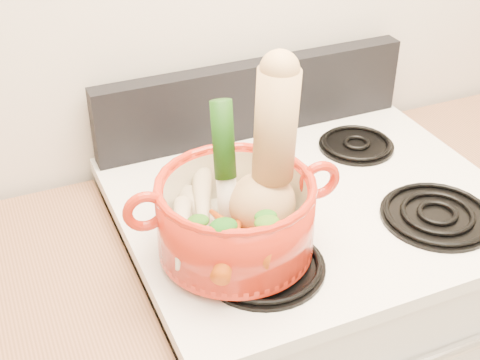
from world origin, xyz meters
name	(u,v)px	position (x,y,z in m)	size (l,w,h in m)	color
stove_body	(301,360)	(0.00, 1.40, 0.46)	(0.76, 0.65, 0.92)	silver
cooktop	(313,203)	(0.00, 1.40, 0.93)	(0.78, 0.67, 0.03)	white
control_backsplash	(254,99)	(0.00, 1.70, 1.04)	(0.76, 0.05, 0.18)	black
burner_front_left	(263,265)	(-0.19, 1.24, 0.96)	(0.22, 0.22, 0.02)	black
burner_front_right	(437,214)	(0.19, 1.24, 0.96)	(0.22, 0.22, 0.02)	black
burner_back_left	(203,180)	(-0.19, 1.54, 0.96)	(0.17, 0.17, 0.02)	black
burner_back_right	(356,144)	(0.19, 1.54, 0.96)	(0.17, 0.17, 0.02)	black
dutch_oven	(235,217)	(-0.22, 1.29, 1.04)	(0.28, 0.28, 0.14)	#B5220F
pot_handle_left	(145,211)	(-0.38, 1.31, 1.08)	(0.08, 0.08, 0.02)	#B5220F
pot_handle_right	(319,180)	(-0.06, 1.28, 1.08)	(0.08, 0.08, 0.02)	#B5220F
squash	(263,155)	(-0.17, 1.30, 1.15)	(0.13, 0.13, 0.31)	tan
leek	(227,167)	(-0.22, 1.33, 1.12)	(0.04, 0.04, 0.25)	white
ginger	(240,198)	(-0.18, 1.37, 1.02)	(0.09, 0.07, 0.05)	#D7C384
parsnip_0	(213,227)	(-0.26, 1.30, 1.02)	(0.04, 0.04, 0.19)	beige
parsnip_1	(183,225)	(-0.31, 1.33, 1.02)	(0.04, 0.04, 0.18)	beige
parsnip_2	(206,207)	(-0.25, 1.36, 1.03)	(0.04, 0.04, 0.17)	beige
parsnip_3	(180,233)	(-0.32, 1.29, 1.03)	(0.04, 0.04, 0.16)	beige
parsnip_4	(203,205)	(-0.26, 1.34, 1.04)	(0.05, 0.05, 0.23)	beige
carrot_0	(241,237)	(-0.22, 1.26, 1.01)	(0.03, 0.03, 0.15)	#D5530A
carrot_1	(212,240)	(-0.28, 1.27, 1.02)	(0.03, 0.03, 0.13)	#DC5F0B
carrot_2	(255,240)	(-0.21, 1.24, 1.02)	(0.03, 0.03, 0.15)	#D1410A
carrot_3	(231,247)	(-0.26, 1.23, 1.03)	(0.03, 0.03, 0.16)	#BD3C09
carrot_4	(240,237)	(-0.24, 1.23, 1.04)	(0.03, 0.03, 0.16)	#BE4D09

